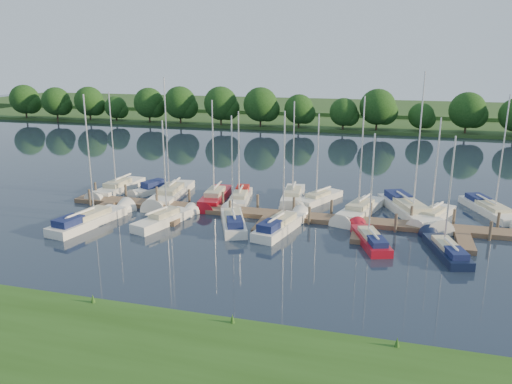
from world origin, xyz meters
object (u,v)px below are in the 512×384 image
(sailboat_s_2, at_px, (233,223))
(motorboat, at_px, (152,189))
(dock, at_px, (270,217))
(sailboat_n_0, at_px, (118,189))
(sailboat_n_5, at_px, (293,197))

(sailboat_s_2, bearing_deg, motorboat, 122.86)
(dock, distance_m, sailboat_s_2, 3.84)
(dock, relative_size, sailboat_n_0, 3.62)
(dock, bearing_deg, sailboat_n_0, 166.10)
(dock, bearing_deg, motorboat, 159.64)
(dock, relative_size, sailboat_n_5, 3.88)
(sailboat_n_0, xyz_separation_m, sailboat_s_2, (15.36, -7.27, 0.06))
(dock, distance_m, motorboat, 15.26)
(dock, height_order, motorboat, motorboat)
(motorboat, height_order, sailboat_s_2, sailboat_s_2)
(sailboat_n_0, bearing_deg, motorboat, -164.05)
(motorboat, xyz_separation_m, sailboat_n_5, (15.02, 1.22, -0.06))
(dock, xyz_separation_m, motorboat, (-14.30, 5.31, 0.13))
(dock, distance_m, sailboat_n_5, 6.57)
(dock, xyz_separation_m, sailboat_n_5, (0.72, 6.53, 0.07))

